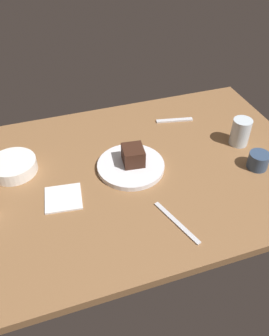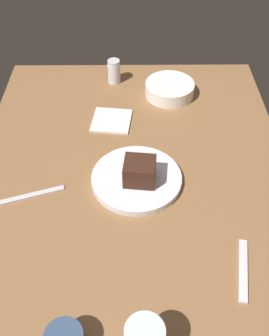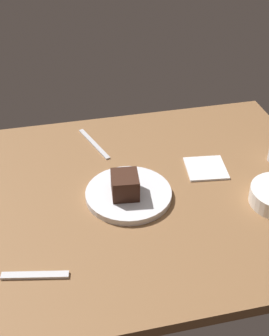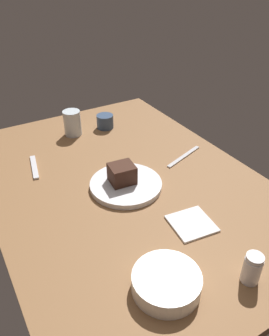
# 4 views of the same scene
# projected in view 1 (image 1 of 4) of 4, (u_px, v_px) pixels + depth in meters

# --- Properties ---
(dining_table) EXTENTS (1.20, 0.84, 0.03)m
(dining_table) POSITION_uv_depth(u_px,v_px,m) (140.00, 171.00, 1.20)
(dining_table) COLOR brown
(dining_table) RESTS_ON ground
(dessert_plate) EXTENTS (0.23, 0.23, 0.02)m
(dessert_plate) POSITION_uv_depth(u_px,v_px,m) (131.00, 166.00, 1.18)
(dessert_plate) COLOR silver
(dessert_plate) RESTS_ON dining_table
(chocolate_cake_slice) EXTENTS (0.08, 0.09, 0.06)m
(chocolate_cake_slice) POSITION_uv_depth(u_px,v_px,m) (133.00, 155.00, 1.16)
(chocolate_cake_slice) COLOR #381E14
(chocolate_cake_slice) RESTS_ON dessert_plate
(water_glass) EXTENTS (0.07, 0.07, 0.10)m
(water_glass) POSITION_uv_depth(u_px,v_px,m) (240.00, 132.00, 1.26)
(water_glass) COLOR silver
(water_glass) RESTS_ON dining_table
(side_bowl) EXTENTS (0.16, 0.16, 0.04)m
(side_bowl) POSITION_uv_depth(u_px,v_px,m) (13.00, 166.00, 1.16)
(side_bowl) COLOR white
(side_bowl) RESTS_ON dining_table
(coffee_cup) EXTENTS (0.07, 0.07, 0.06)m
(coffee_cup) POSITION_uv_depth(u_px,v_px,m) (258.00, 161.00, 1.17)
(coffee_cup) COLOR #334766
(coffee_cup) RESTS_ON dining_table
(dessert_spoon) EXTENTS (0.15, 0.05, 0.01)m
(dessert_spoon) POSITION_uv_depth(u_px,v_px,m) (174.00, 120.00, 1.40)
(dessert_spoon) COLOR silver
(dessert_spoon) RESTS_ON dining_table
(butter_knife) EXTENTS (0.07, 0.18, 0.01)m
(butter_knife) POSITION_uv_depth(u_px,v_px,m) (176.00, 222.00, 1.00)
(butter_knife) COLOR silver
(butter_knife) RESTS_ON dining_table
(folded_napkin) EXTENTS (0.13, 0.13, 0.01)m
(folded_napkin) POSITION_uv_depth(u_px,v_px,m) (63.00, 198.00, 1.07)
(folded_napkin) COLOR white
(folded_napkin) RESTS_ON dining_table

